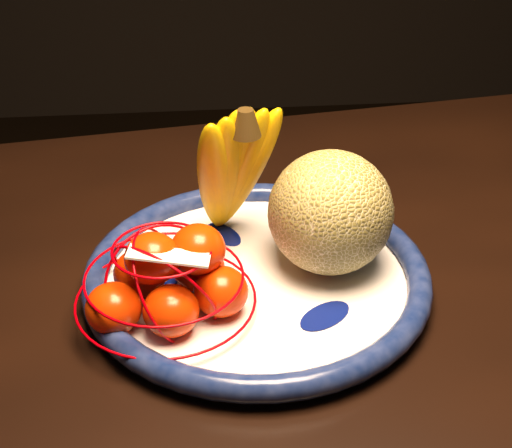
{
  "coord_description": "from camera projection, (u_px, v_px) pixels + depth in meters",
  "views": [
    {
      "loc": [
        0.2,
        -0.57,
        1.25
      ],
      "look_at": [
        0.26,
        0.07,
        0.85
      ],
      "focal_mm": 55.0,
      "sensor_mm": 36.0,
      "label": 1
    }
  ],
  "objects": [
    {
      "name": "fruit_bowl",
      "position": [
        257.0,
        277.0,
        0.78
      ],
      "size": [
        0.34,
        0.34,
        0.03
      ],
      "rotation": [
        0.0,
        0.0,
        0.02
      ],
      "color": "white",
      "rests_on": "dining_table"
    },
    {
      "name": "cantaloupe",
      "position": [
        330.0,
        212.0,
        0.76
      ],
      "size": [
        0.12,
        0.12,
        0.12
      ],
      "primitive_type": "sphere",
      "color": "olive",
      "rests_on": "fruit_bowl"
    },
    {
      "name": "mandarin_bag",
      "position": [
        169.0,
        281.0,
        0.72
      ],
      "size": [
        0.17,
        0.17,
        0.11
      ],
      "rotation": [
        0.0,
        0.0,
        0.02
      ],
      "color": "#F12A00",
      "rests_on": "fruit_bowl"
    },
    {
      "name": "banana_bunch",
      "position": [
        231.0,
        166.0,
        0.79
      ],
      "size": [
        0.11,
        0.11,
        0.18
      ],
      "rotation": [
        0.0,
        0.0,
        0.42
      ],
      "color": "#E7A901",
      "rests_on": "fruit_bowl"
    },
    {
      "name": "dining_table",
      "position": [
        104.0,
        429.0,
        0.74
      ],
      "size": [
        1.67,
        1.14,
        0.78
      ],
      "rotation": [
        0.0,
        0.0,
        0.14
      ],
      "color": "black",
      "rests_on": "ground"
    },
    {
      "name": "price_tag",
      "position": [
        169.0,
        256.0,
        0.68
      ],
      "size": [
        0.07,
        0.04,
        0.01
      ],
      "primitive_type": "cube",
      "rotation": [
        -0.14,
        0.1,
        -0.14
      ],
      "color": "white",
      "rests_on": "mandarin_bag"
    }
  ]
}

